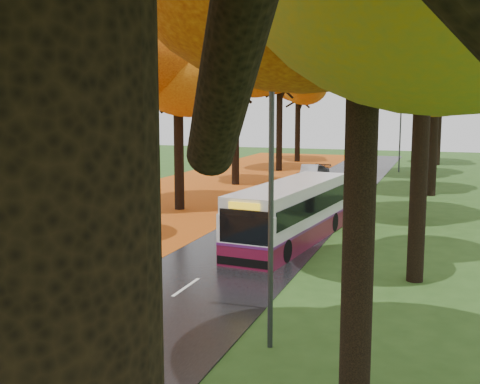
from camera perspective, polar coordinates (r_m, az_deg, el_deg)
The scene contains 13 objects.
road at distance 33.26m, azimuth 4.05°, elevation -2.71°, with size 6.50×90.00×0.04m, color black.
centre_line at distance 33.26m, azimuth 4.05°, elevation -2.67°, with size 0.12×90.00×0.01m, color silver.
leaf_verge at distance 36.58m, azimuth -9.71°, elevation -1.82°, with size 12.00×90.00×0.02m, color #943E0D.
leaf_drift at distance 34.15m, azimuth -0.91°, elevation -2.36°, with size 0.90×90.00×0.01m, color #C05513.
trees_left at distance 37.19m, azimuth -5.99°, elevation 13.15°, with size 9.20×74.00×13.88m.
trees_right at distance 33.67m, azimuth 17.37°, elevation 13.61°, with size 9.30×74.20×13.96m.
streetlamp_near at distance 15.31m, azimuth 2.07°, elevation 2.16°, with size 2.45×0.18×8.00m.
streetlamp_mid at distance 36.87m, azimuth 12.12°, elevation 5.55°, with size 2.45×0.18×8.00m.
streetlamp_far at distance 58.75m, azimuth 14.74°, elevation 6.41°, with size 2.45×0.18×8.00m.
bus at distance 27.77m, azimuth 4.89°, elevation -1.85°, with size 3.55×10.63×2.74m.
car_white at distance 36.99m, azimuth 1.89°, elevation -0.55°, with size 1.49×3.71×1.26m, color silver.
car_silver at distance 50.59m, azimuth 6.62°, elevation 1.81°, with size 1.41×4.05×1.33m, color #A3A4AA.
car_dark at distance 51.37m, azimuth 6.94°, elevation 1.84°, with size 1.71×4.19×1.22m, color black.
Camera 1 is at (8.37, -6.56, 6.34)m, focal length 45.00 mm.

